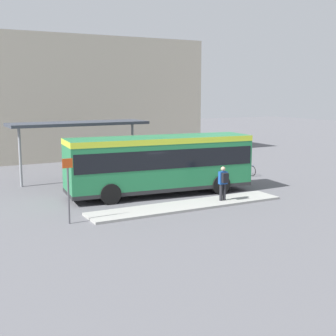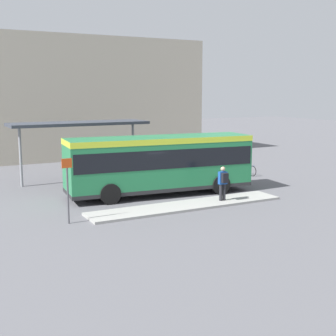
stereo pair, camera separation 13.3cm
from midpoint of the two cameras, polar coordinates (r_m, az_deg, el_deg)
name	(u,v)px [view 2 (the right image)]	position (r m, az deg, el deg)	size (l,w,h in m)	color
ground_plane	(160,194)	(25.57, -0.84, -3.23)	(120.00, 120.00, 0.00)	#5B5B60
curb_island	(187,206)	(22.87, 2.55, -4.60)	(10.08, 1.80, 0.12)	#9E9E99
city_bus	(160,161)	(25.24, -0.83, 0.86)	(10.25, 3.47, 3.16)	#237A47
pedestrian_waiting	(223,181)	(23.57, 6.90, -1.62)	(0.44, 0.46, 1.73)	#232328
bicycle_blue	(247,170)	(31.82, 9.79, -0.22)	(0.48, 1.65, 0.71)	black
bicycle_black	(236,169)	(32.19, 8.45, -0.12)	(0.48, 1.54, 0.66)	black
station_shelter	(79,125)	(29.36, -10.65, 5.20)	(8.45, 2.51, 3.70)	#383D47
potted_planter_near_shelter	(87,176)	(27.23, -9.76, -0.96)	(1.02, 1.02, 1.48)	slate
platform_sign	(68,188)	(20.10, -11.95, -2.36)	(0.44, 0.08, 2.80)	#4C4C51
station_building	(59,98)	(43.81, -13.02, 8.37)	(23.08, 11.66, 10.02)	#BCB29E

